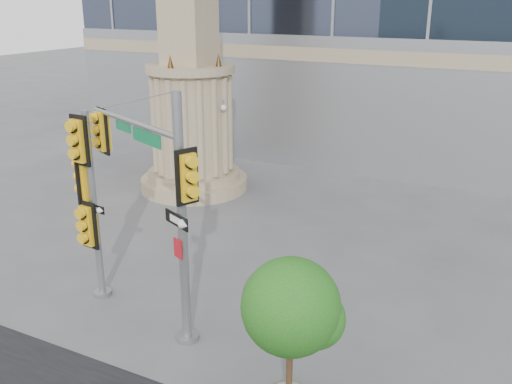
% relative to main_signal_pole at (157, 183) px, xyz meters
% --- Properties ---
extents(ground, '(120.00, 120.00, 0.00)m').
position_rel_main_signal_pole_xyz_m(ground, '(1.04, -0.02, -3.61)').
color(ground, '#545456').
rests_on(ground, ground).
extents(monument, '(4.40, 4.40, 16.60)m').
position_rel_main_signal_pole_xyz_m(monument, '(-4.96, 8.98, 1.91)').
color(monument, tan).
rests_on(monument, ground).
extents(main_signal_pole, '(4.23, 2.19, 5.82)m').
position_rel_main_signal_pole_xyz_m(main_signal_pole, '(0.00, 0.00, 0.00)').
color(main_signal_pole, slate).
rests_on(main_signal_pole, ground).
extents(secondary_signal_pole, '(0.87, 0.70, 5.03)m').
position_rel_main_signal_pole_xyz_m(secondary_signal_pole, '(-2.31, 0.18, -0.65)').
color(secondary_signal_pole, slate).
rests_on(secondary_signal_pole, ground).
extents(street_tree, '(1.95, 1.91, 3.05)m').
position_rel_main_signal_pole_xyz_m(street_tree, '(3.96, -1.22, -1.60)').
color(street_tree, tan).
rests_on(street_tree, ground).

